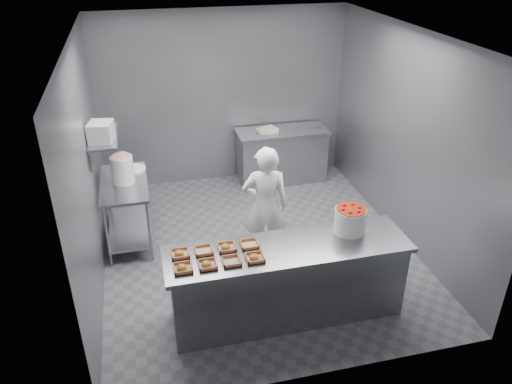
% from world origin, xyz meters
% --- Properties ---
extents(floor, '(4.50, 4.50, 0.00)m').
position_xyz_m(floor, '(0.00, 0.00, 0.00)').
color(floor, '#4C4C51').
rests_on(floor, ground).
extents(ceiling, '(4.50, 4.50, 0.00)m').
position_xyz_m(ceiling, '(0.00, 0.00, 2.80)').
color(ceiling, white).
rests_on(ceiling, wall_back).
extents(wall_back, '(4.00, 0.04, 2.80)m').
position_xyz_m(wall_back, '(0.00, 2.25, 1.40)').
color(wall_back, slate).
rests_on(wall_back, ground).
extents(wall_left, '(0.04, 4.50, 2.80)m').
position_xyz_m(wall_left, '(-2.00, 0.00, 1.40)').
color(wall_left, slate).
rests_on(wall_left, ground).
extents(wall_right, '(0.04, 4.50, 2.80)m').
position_xyz_m(wall_right, '(2.00, 0.00, 1.40)').
color(wall_right, slate).
rests_on(wall_right, ground).
extents(service_counter, '(2.60, 0.70, 0.90)m').
position_xyz_m(service_counter, '(0.00, -1.35, 0.45)').
color(service_counter, slate).
rests_on(service_counter, ground).
extents(prep_table, '(0.60, 1.20, 0.90)m').
position_xyz_m(prep_table, '(-1.65, 0.60, 0.59)').
color(prep_table, slate).
rests_on(prep_table, ground).
extents(back_counter, '(1.50, 0.60, 0.90)m').
position_xyz_m(back_counter, '(0.90, 1.90, 0.45)').
color(back_counter, slate).
rests_on(back_counter, ground).
extents(wall_shelf, '(0.35, 0.90, 0.03)m').
position_xyz_m(wall_shelf, '(-1.82, 0.60, 1.55)').
color(wall_shelf, slate).
rests_on(wall_shelf, wall_left).
extents(tray_0, '(0.19, 0.18, 0.06)m').
position_xyz_m(tray_0, '(-1.11, -1.47, 0.92)').
color(tray_0, tan).
rests_on(tray_0, service_counter).
extents(tray_1, '(0.19, 0.18, 0.06)m').
position_xyz_m(tray_1, '(-0.87, -1.47, 0.92)').
color(tray_1, tan).
rests_on(tray_1, service_counter).
extents(tray_2, '(0.19, 0.18, 0.04)m').
position_xyz_m(tray_2, '(-0.63, -1.47, 0.92)').
color(tray_2, tan).
rests_on(tray_2, service_counter).
extents(tray_3, '(0.19, 0.18, 0.06)m').
position_xyz_m(tray_3, '(-0.39, -1.47, 0.92)').
color(tray_3, tan).
rests_on(tray_3, service_counter).
extents(tray_4, '(0.19, 0.18, 0.06)m').
position_xyz_m(tray_4, '(-1.11, -1.23, 0.92)').
color(tray_4, tan).
rests_on(tray_4, service_counter).
extents(tray_5, '(0.19, 0.18, 0.04)m').
position_xyz_m(tray_5, '(-0.87, -1.23, 0.92)').
color(tray_5, tan).
rests_on(tray_5, service_counter).
extents(tray_6, '(0.19, 0.18, 0.06)m').
position_xyz_m(tray_6, '(-0.63, -1.23, 0.92)').
color(tray_6, tan).
rests_on(tray_6, service_counter).
extents(tray_7, '(0.19, 0.18, 0.04)m').
position_xyz_m(tray_7, '(-0.39, -1.23, 0.92)').
color(tray_7, tan).
rests_on(tray_7, service_counter).
extents(worker, '(0.63, 0.47, 1.59)m').
position_xyz_m(worker, '(0.03, -0.28, 0.79)').
color(worker, white).
rests_on(worker, ground).
extents(strawberry_tub, '(0.34, 0.34, 0.28)m').
position_xyz_m(strawberry_tub, '(0.74, -1.22, 1.05)').
color(strawberry_tub, white).
rests_on(strawberry_tub, service_counter).
extents(glaze_bucket, '(0.30, 0.29, 0.44)m').
position_xyz_m(glaze_bucket, '(-1.64, 0.60, 1.09)').
color(glaze_bucket, white).
rests_on(glaze_bucket, prep_table).
extents(bucket_lid, '(0.36, 0.36, 0.03)m').
position_xyz_m(bucket_lid, '(-1.51, 0.95, 0.91)').
color(bucket_lid, white).
rests_on(bucket_lid, prep_table).
extents(rag, '(0.16, 0.15, 0.02)m').
position_xyz_m(rag, '(-1.74, 1.04, 0.91)').
color(rag, '#CCB28C').
rests_on(rag, prep_table).
extents(appliance, '(0.33, 0.36, 0.23)m').
position_xyz_m(appliance, '(-1.82, 0.43, 1.68)').
color(appliance, gray).
rests_on(appliance, wall_shelf).
extents(paper_stack, '(0.33, 0.27, 0.06)m').
position_xyz_m(paper_stack, '(0.64, 1.90, 0.93)').
color(paper_stack, silver).
rests_on(paper_stack, back_counter).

